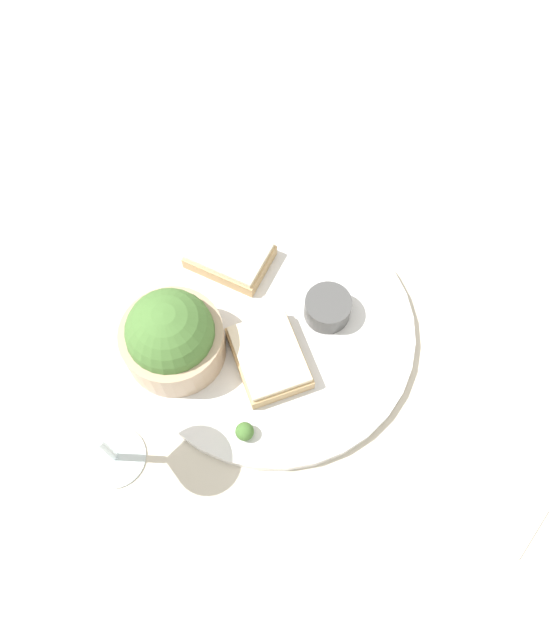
{
  "coord_description": "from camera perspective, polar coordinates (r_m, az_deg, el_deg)",
  "views": [
    {
      "loc": [
        -0.27,
        0.14,
        0.68
      ],
      "look_at": [
        0.0,
        0.0,
        0.03
      ],
      "focal_mm": 35.0,
      "sensor_mm": 36.0,
      "label": 1
    }
  ],
  "objects": [
    {
      "name": "ground_plane",
      "position": [
        0.74,
        0.0,
        -1.1
      ],
      "size": [
        4.0,
        4.0,
        0.0
      ],
      "primitive_type": "plane",
      "color": "beige"
    },
    {
      "name": "dinner_plate",
      "position": [
        0.74,
        0.0,
        -0.88
      ],
      "size": [
        0.33,
        0.33,
        0.01
      ],
      "color": "white",
      "rests_on": "ground_plane"
    },
    {
      "name": "salad_bowl",
      "position": [
        0.69,
        -9.38,
        -1.52
      ],
      "size": [
        0.11,
        0.11,
        0.1
      ],
      "color": "tan",
      "rests_on": "dinner_plate"
    },
    {
      "name": "sauce_ramekin",
      "position": [
        0.73,
        4.89,
        1.17
      ],
      "size": [
        0.05,
        0.05,
        0.03
      ],
      "color": "#4C4C4C",
      "rests_on": "dinner_plate"
    },
    {
      "name": "cheese_toast_near",
      "position": [
        0.7,
        -0.52,
        -3.41
      ],
      "size": [
        0.1,
        0.08,
        0.03
      ],
      "color": "tan",
      "rests_on": "dinner_plate"
    },
    {
      "name": "cheese_toast_far",
      "position": [
        0.76,
        -4.12,
        5.93
      ],
      "size": [
        0.12,
        0.11,
        0.03
      ],
      "color": "tan",
      "rests_on": "dinner_plate"
    },
    {
      "name": "wine_glass",
      "position": [
        0.61,
        -16.81,
        -9.62
      ],
      "size": [
        0.07,
        0.07,
        0.16
      ],
      "color": "silver",
      "rests_on": "ground_plane"
    },
    {
      "name": "garnish",
      "position": [
        0.68,
        -2.75,
        -10.14
      ],
      "size": [
        0.02,
        0.02,
        0.02
      ],
      "color": "#477533",
      "rests_on": "dinner_plate"
    },
    {
      "name": "napkin",
      "position": [
        0.73,
        18.85,
        -12.87
      ],
      "size": [
        0.18,
        0.16,
        0.01
      ],
      "color": "white",
      "rests_on": "ground_plane"
    }
  ]
}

